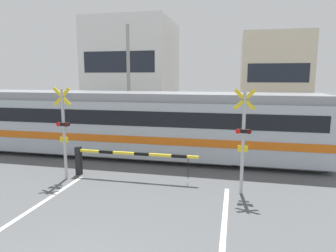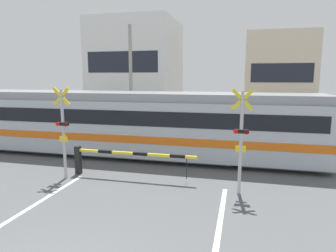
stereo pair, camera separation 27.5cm
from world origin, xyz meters
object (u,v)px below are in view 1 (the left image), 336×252
at_px(commuter_train, 106,121).
at_px(crossing_barrier_far, 210,132).
at_px(crossing_signal_left, 64,129).
at_px(crossing_signal_right, 243,137).
at_px(crossing_barrier_near, 111,157).

xyz_separation_m(commuter_train, crossing_barrier_far, (4.82, 2.71, -0.85)).
relative_size(commuter_train, crossing_barrier_far, 4.19).
distance_m(commuter_train, crossing_signal_left, 3.75).
bearing_deg(crossing_barrier_far, commuter_train, -150.72).
height_order(commuter_train, crossing_barrier_far, commuter_train).
bearing_deg(crossing_signal_right, crossing_barrier_far, 103.54).
relative_size(commuter_train, crossing_barrier_near, 4.19).
xyz_separation_m(crossing_barrier_near, crossing_signal_left, (-1.55, -0.58, 1.10)).
xyz_separation_m(crossing_barrier_near, crossing_barrier_far, (3.22, 5.87, 0.00)).
distance_m(crossing_barrier_near, crossing_signal_left, 1.99).
distance_m(crossing_barrier_far, crossing_signal_right, 6.72).
height_order(crossing_barrier_far, crossing_signal_right, crossing_signal_right).
bearing_deg(crossing_signal_left, crossing_barrier_far, 53.50).
height_order(commuter_train, crossing_signal_right, crossing_signal_right).
bearing_deg(commuter_train, crossing_barrier_near, -63.10).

